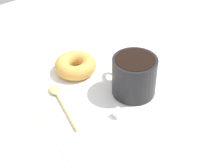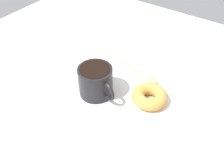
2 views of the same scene
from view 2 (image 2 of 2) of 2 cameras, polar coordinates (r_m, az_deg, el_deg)
name	(u,v)px [view 2 (image 2 of 2)]	position (r cm, az deg, el deg)	size (l,w,h in cm)	color
ground_plane	(98,94)	(72.42, -3.27, -2.29)	(120.00, 120.00, 2.00)	beige
napkin	(112,90)	(71.99, 0.00, -1.27)	(33.61, 33.61, 0.30)	white
coffee_cup	(96,81)	(68.05, -3.69, 0.73)	(9.43, 12.52, 8.52)	black
donut	(150,96)	(68.09, 8.57, -2.82)	(9.69, 9.69, 3.44)	gold
spoon	(147,77)	(76.16, 7.90, 1.69)	(4.74, 14.87, 0.90)	#D8B772
sugar_cube	(102,72)	(76.69, -2.36, 2.83)	(1.55, 1.55, 1.55)	white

